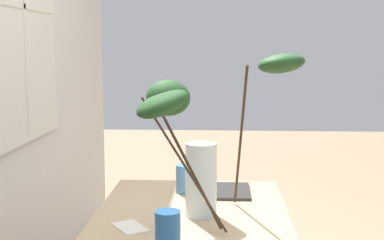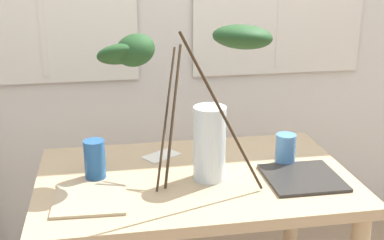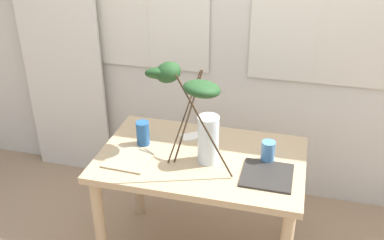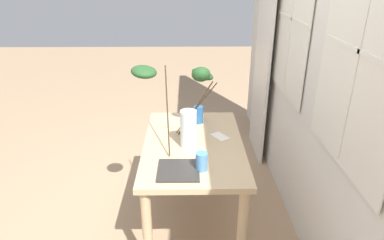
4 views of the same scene
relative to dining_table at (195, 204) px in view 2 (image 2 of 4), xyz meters
The scene contains 7 objects.
dining_table is the anchor object (origin of this frame).
vase_with_branches 0.46m from the dining_table, 135.73° to the right, with size 0.58×0.61×0.62m.
drinking_glass_blue_left 0.41m from the dining_table, behind, with size 0.08×0.08×0.14m, color #235693.
drinking_glass_blue_right 0.41m from the dining_table, ahead, with size 0.08×0.08×0.12m, color #4C84BC.
plate_square_left 0.42m from the dining_table, 160.54° to the right, with size 0.24×0.24×0.01m, color tan.
plate_square_right 0.42m from the dining_table, 15.07° to the right, with size 0.27×0.27×0.01m, color #2D2B28.
napkin_folded 0.26m from the dining_table, 116.17° to the left, with size 0.15×0.09×0.00m, color silver.
Camera 2 is at (-0.32, -1.71, 1.56)m, focal length 47.73 mm.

